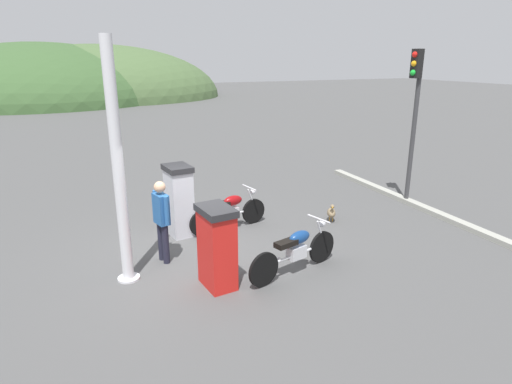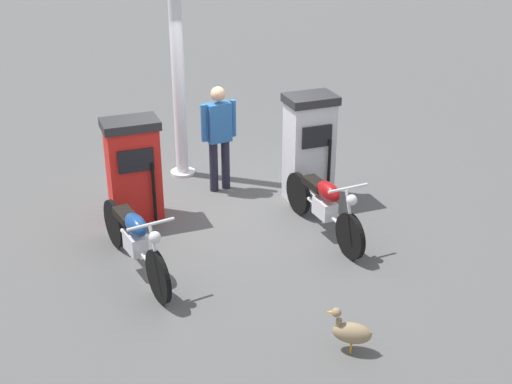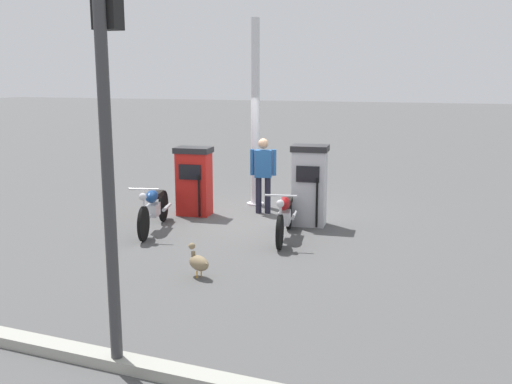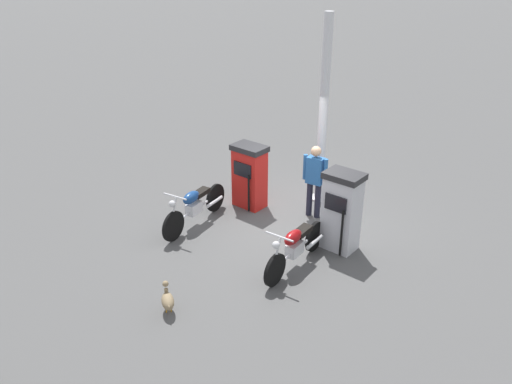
% 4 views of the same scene
% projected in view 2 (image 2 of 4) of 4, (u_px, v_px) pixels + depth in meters
% --- Properties ---
extents(ground_plane, '(120.00, 120.00, 0.00)m').
position_uv_depth(ground_plane, '(224.00, 207.00, 10.22)').
color(ground_plane, '#4C4C4C').
extents(fuel_pump_near, '(0.58, 0.81, 1.48)m').
position_uv_depth(fuel_pump_near, '(134.00, 170.00, 9.57)').
color(fuel_pump_near, red).
rests_on(fuel_pump_near, ground).
extents(fuel_pump_far, '(0.59, 0.77, 1.62)m').
position_uv_depth(fuel_pump_far, '(309.00, 148.00, 10.13)').
color(fuel_pump_far, silver).
rests_on(fuel_pump_far, ground).
extents(motorcycle_near_pump, '(2.08, 0.75, 0.96)m').
position_uv_depth(motorcycle_near_pump, '(135.00, 238.00, 8.36)').
color(motorcycle_near_pump, black).
rests_on(motorcycle_near_pump, ground).
extents(motorcycle_far_pump, '(1.99, 0.59, 0.94)m').
position_uv_depth(motorcycle_far_pump, '(324.00, 204.00, 9.25)').
color(motorcycle_far_pump, black).
rests_on(motorcycle_far_pump, ground).
extents(attendant_person, '(0.28, 0.58, 1.65)m').
position_uv_depth(attendant_person, '(219.00, 132.00, 10.37)').
color(attendant_person, '#1E1E2D').
rests_on(attendant_person, ground).
extents(wandering_duck, '(0.37, 0.48, 0.50)m').
position_uv_depth(wandering_duck, '(351.00, 332.00, 7.06)').
color(wandering_duck, '#847051').
rests_on(wandering_duck, ground).
extents(canopy_support_pole, '(0.40, 0.40, 4.24)m').
position_uv_depth(canopy_support_pole, '(177.00, 50.00, 10.47)').
color(canopy_support_pole, silver).
rests_on(canopy_support_pole, ground).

